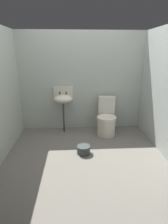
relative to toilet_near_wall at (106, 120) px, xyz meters
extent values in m
cube|color=#68635B|center=(-0.52, -0.88, -0.36)|extent=(3.11, 2.86, 0.08)
cube|color=#A9B3A8|center=(-0.52, 0.40, 0.74)|extent=(3.11, 0.10, 2.13)
cylinder|color=silver|center=(-0.01, -0.09, -0.13)|extent=(0.43, 0.43, 0.38)
cylinder|color=silver|center=(-0.01, -0.09, 0.08)|extent=(0.45, 0.45, 0.04)
cube|color=silver|center=(0.03, 0.21, 0.26)|extent=(0.38, 0.23, 0.40)
cylinder|color=#363D3C|center=(-0.92, 0.16, 0.01)|extent=(0.04, 0.04, 0.66)
ellipsoid|color=silver|center=(-0.92, 0.16, 0.43)|extent=(0.40, 0.32, 0.18)
cube|color=silver|center=(-0.92, 0.33, 0.53)|extent=(0.42, 0.04, 0.28)
cylinder|color=#363D3C|center=(-0.99, 0.22, 0.55)|extent=(0.04, 0.04, 0.06)
cylinder|color=#363D3C|center=(-0.85, 0.22, 0.55)|extent=(0.04, 0.04, 0.06)
cylinder|color=#363D3C|center=(-0.54, -0.79, -0.25)|extent=(0.23, 0.23, 0.15)
torus|color=#313C3D|center=(-0.54, -0.79, -0.18)|extent=(0.25, 0.25, 0.02)
camera|label=1|loc=(-0.69, -3.52, 1.38)|focal=28.37mm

